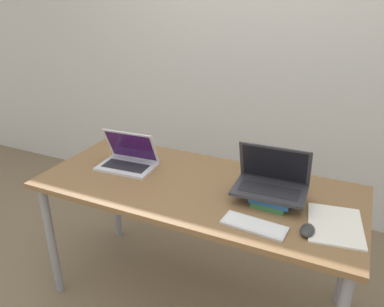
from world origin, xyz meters
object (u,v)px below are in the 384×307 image
at_px(laptop_left, 128,159).
at_px(mouse, 307,230).
at_px(wireless_keyboard, 254,225).
at_px(book_stack, 274,196).
at_px(laptop_on_books, 271,181).
at_px(notepad, 335,225).

distance_m(laptop_left, mouse, 1.10).
bearing_deg(mouse, wireless_keyboard, -167.65).
bearing_deg(laptop_left, wireless_keyboard, -18.37).
relative_size(laptop_left, book_stack, 1.41).
distance_m(laptop_left, laptop_on_books, 0.86).
distance_m(laptop_left, notepad, 1.18).
relative_size(laptop_left, laptop_on_books, 0.93).
height_order(laptop_left, mouse, laptop_left).
bearing_deg(notepad, mouse, -134.14).
relative_size(wireless_keyboard, mouse, 2.95).
bearing_deg(laptop_left, mouse, -12.31).
bearing_deg(laptop_on_books, book_stack, -24.55).
xyz_separation_m(wireless_keyboard, mouse, (0.22, 0.05, 0.01)).
bearing_deg(notepad, wireless_keyboard, -154.41).
relative_size(book_stack, laptop_on_books, 0.66).
height_order(book_stack, wireless_keyboard, book_stack).
distance_m(book_stack, laptop_on_books, 0.08).
xyz_separation_m(laptop_left, wireless_keyboard, (0.85, -0.28, -0.04)).
bearing_deg(mouse, book_stack, 133.82).
height_order(book_stack, notepad, book_stack).
height_order(wireless_keyboard, notepad, wireless_keyboard).
height_order(laptop_left, book_stack, laptop_left).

